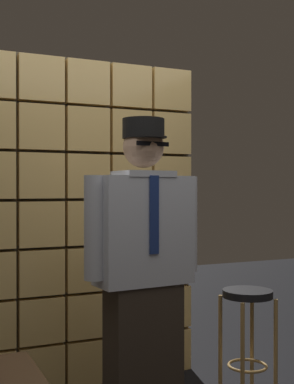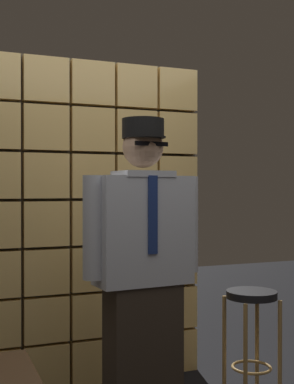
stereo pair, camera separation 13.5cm
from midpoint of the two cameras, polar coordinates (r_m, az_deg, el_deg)
name	(u,v)px [view 1 (the left image)]	position (r m, az deg, el deg)	size (l,w,h in m)	color
glass_block_wall	(87,223)	(3.79, -7.65, -3.38)	(1.71, 0.10, 2.39)	#F2C672
standing_person	(143,271)	(2.99, -1.70, -8.74)	(0.73, 0.32, 1.82)	#382D23
bar_stool	(248,317)	(3.65, 9.99, -13.49)	(0.34, 0.34, 0.74)	black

